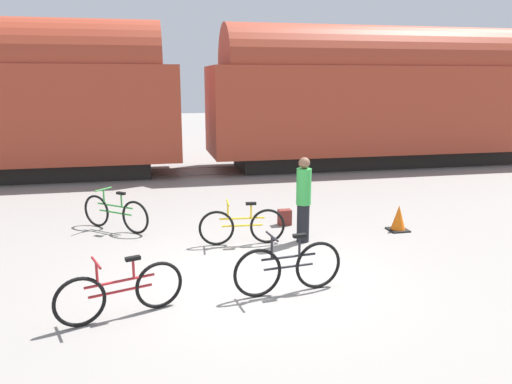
{
  "coord_description": "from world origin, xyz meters",
  "views": [
    {
      "loc": [
        -1.58,
        -7.36,
        3.13
      ],
      "look_at": [
        0.32,
        1.36,
        1.1
      ],
      "focal_mm": 35.0,
      "sensor_mm": 36.0,
      "label": 1
    }
  ],
  "objects_px": {
    "bicycle_yellow": "(242,226)",
    "backpack": "(285,217)",
    "bicycle_black": "(288,268)",
    "traffic_cone": "(399,219)",
    "bicycle_green": "(115,213)",
    "bicycle_maroon": "(121,292)",
    "person_in_green": "(304,199)",
    "freight_train": "(194,96)"
  },
  "relations": [
    {
      "from": "bicycle_yellow",
      "to": "backpack",
      "type": "distance_m",
      "value": 1.6
    },
    {
      "from": "bicycle_black",
      "to": "traffic_cone",
      "type": "distance_m",
      "value": 4.02
    },
    {
      "from": "bicycle_green",
      "to": "traffic_cone",
      "type": "bearing_deg",
      "value": -12.61
    },
    {
      "from": "bicycle_maroon",
      "to": "bicycle_yellow",
      "type": "height_order",
      "value": "bicycle_yellow"
    },
    {
      "from": "bicycle_green",
      "to": "backpack",
      "type": "relative_size",
      "value": 4.09
    },
    {
      "from": "bicycle_black",
      "to": "person_in_green",
      "type": "bearing_deg",
      "value": 67.4
    },
    {
      "from": "person_in_green",
      "to": "bicycle_yellow",
      "type": "bearing_deg",
      "value": -0.89
    },
    {
      "from": "bicycle_yellow",
      "to": "person_in_green",
      "type": "relative_size",
      "value": 1.0
    },
    {
      "from": "freight_train",
      "to": "bicycle_yellow",
      "type": "xyz_separation_m",
      "value": [
        0.12,
        -7.98,
        -2.22
      ]
    },
    {
      "from": "bicycle_yellow",
      "to": "backpack",
      "type": "relative_size",
      "value": 4.92
    },
    {
      "from": "bicycle_green",
      "to": "bicycle_black",
      "type": "relative_size",
      "value": 0.81
    },
    {
      "from": "freight_train",
      "to": "bicycle_black",
      "type": "xyz_separation_m",
      "value": [
        0.38,
        -10.33,
        -2.19
      ]
    },
    {
      "from": "freight_train",
      "to": "bicycle_black",
      "type": "relative_size",
      "value": 15.09
    },
    {
      "from": "freight_train",
      "to": "bicycle_green",
      "type": "distance_m",
      "value": 7.25
    },
    {
      "from": "freight_train",
      "to": "traffic_cone",
      "type": "height_order",
      "value": "freight_train"
    },
    {
      "from": "bicycle_maroon",
      "to": "person_in_green",
      "type": "relative_size",
      "value": 1.0
    },
    {
      "from": "freight_train",
      "to": "traffic_cone",
      "type": "xyz_separation_m",
      "value": [
        3.5,
        -7.8,
        -2.33
      ]
    },
    {
      "from": "backpack",
      "to": "bicycle_black",
      "type": "bearing_deg",
      "value": -104.62
    },
    {
      "from": "freight_train",
      "to": "traffic_cone",
      "type": "bearing_deg",
      "value": -65.82
    },
    {
      "from": "bicycle_yellow",
      "to": "bicycle_black",
      "type": "bearing_deg",
      "value": -83.74
    },
    {
      "from": "bicycle_green",
      "to": "bicycle_black",
      "type": "height_order",
      "value": "bicycle_black"
    },
    {
      "from": "bicycle_green",
      "to": "bicycle_yellow",
      "type": "relative_size",
      "value": 0.83
    },
    {
      "from": "freight_train",
      "to": "bicycle_maroon",
      "type": "height_order",
      "value": "freight_train"
    },
    {
      "from": "freight_train",
      "to": "bicycle_green",
      "type": "height_order",
      "value": "freight_train"
    },
    {
      "from": "bicycle_maroon",
      "to": "bicycle_black",
      "type": "bearing_deg",
      "value": 6.73
    },
    {
      "from": "bicycle_yellow",
      "to": "bicycle_green",
      "type": "bearing_deg",
      "value": 148.7
    },
    {
      "from": "bicycle_black",
      "to": "person_in_green",
      "type": "height_order",
      "value": "person_in_green"
    },
    {
      "from": "bicycle_yellow",
      "to": "backpack",
      "type": "bearing_deg",
      "value": 43.52
    },
    {
      "from": "freight_train",
      "to": "backpack",
      "type": "distance_m",
      "value": 7.41
    },
    {
      "from": "freight_train",
      "to": "bicycle_maroon",
      "type": "distance_m",
      "value": 11.03
    },
    {
      "from": "bicycle_green",
      "to": "bicycle_yellow",
      "type": "height_order",
      "value": "bicycle_green"
    },
    {
      "from": "bicycle_maroon",
      "to": "bicycle_green",
      "type": "bearing_deg",
      "value": 94.09
    },
    {
      "from": "backpack",
      "to": "traffic_cone",
      "type": "height_order",
      "value": "traffic_cone"
    },
    {
      "from": "freight_train",
      "to": "backpack",
      "type": "bearing_deg",
      "value": -79.52
    },
    {
      "from": "backpack",
      "to": "bicycle_maroon",
      "type": "bearing_deg",
      "value": -131.52
    },
    {
      "from": "freight_train",
      "to": "backpack",
      "type": "relative_size",
      "value": 75.8
    },
    {
      "from": "traffic_cone",
      "to": "person_in_green",
      "type": "bearing_deg",
      "value": -172.98
    },
    {
      "from": "bicycle_black",
      "to": "bicycle_yellow",
      "type": "relative_size",
      "value": 1.02
    },
    {
      "from": "bicycle_yellow",
      "to": "person_in_green",
      "type": "bearing_deg",
      "value": -4.31
    },
    {
      "from": "bicycle_maroon",
      "to": "bicycle_black",
      "type": "distance_m",
      "value": 2.42
    },
    {
      "from": "traffic_cone",
      "to": "freight_train",
      "type": "bearing_deg",
      "value": 114.18
    },
    {
      "from": "bicycle_green",
      "to": "bicycle_black",
      "type": "distance_m",
      "value": 4.68
    }
  ]
}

